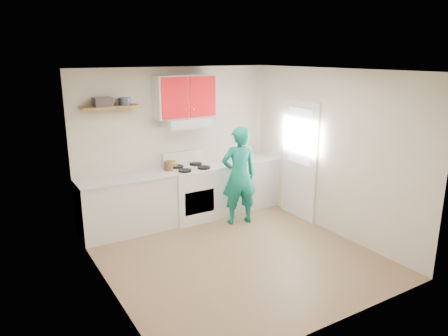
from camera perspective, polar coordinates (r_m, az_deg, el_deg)
floor at (r=6.20m, az=1.48°, el=-11.67°), size 3.80×3.80×0.00m
ceiling at (r=5.53m, az=1.67°, el=13.11°), size 3.60×3.80×0.04m
back_wall at (r=7.36m, az=-6.47°, el=3.33°), size 3.60×0.04×2.60m
front_wall at (r=4.33m, az=15.34°, el=-5.64°), size 3.60×0.04×2.60m
left_wall at (r=5.03m, az=-15.98°, el=-2.78°), size 0.04×3.80×2.60m
right_wall at (r=6.85m, az=14.36°, el=2.06°), size 0.04×3.80×2.60m
door at (r=7.38m, az=10.24°, el=1.04°), size 0.05×0.85×2.05m
door_glass at (r=7.28m, az=10.23°, el=4.26°), size 0.01×0.55×0.95m
counter_left at (r=6.96m, az=-13.02°, el=-4.96°), size 1.52×0.60×0.90m
counter_right at (r=7.85m, az=2.21°, el=-2.23°), size 1.32×0.60×0.90m
stove at (r=7.33m, az=-4.49°, el=-3.46°), size 0.76×0.65×0.92m
range_hood at (r=7.13m, az=-5.08°, el=6.22°), size 0.76×0.44×0.15m
upper_cabinets at (r=7.13m, az=-5.36°, el=9.66°), size 1.02×0.33×0.70m
shelf at (r=6.70m, az=-15.14°, el=7.99°), size 0.90×0.30×0.04m
books at (r=6.65m, az=-16.16°, el=8.62°), size 0.28×0.21×0.14m
tin at (r=6.75m, az=-13.39°, el=8.79°), size 0.22×0.22×0.11m
kettle at (r=7.22m, az=-6.90°, el=0.57°), size 0.17×0.17×0.14m
crock at (r=7.07m, az=-7.57°, el=0.23°), size 0.18×0.18×0.18m
cutting_board at (r=7.55m, az=0.65°, el=0.69°), size 0.34×0.29×0.02m
silicone_mat at (r=7.82m, az=3.80°, el=1.12°), size 0.31×0.26×0.01m
person at (r=7.03m, az=2.06°, el=-1.03°), size 0.68×0.52×1.67m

